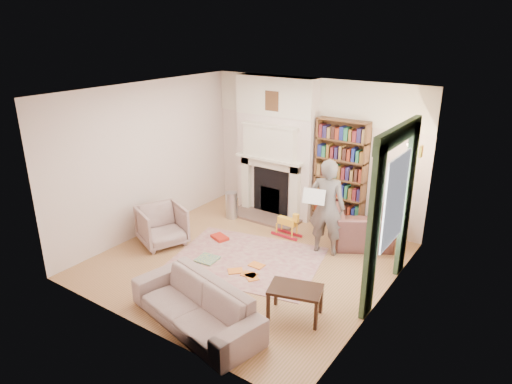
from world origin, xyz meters
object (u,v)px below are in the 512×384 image
Objects in this scene: armchair_left at (162,226)px; sofa at (195,305)px; man_reading at (327,207)px; coffee_table at (295,302)px; bookcase at (341,169)px; paraffin_heater at (232,205)px; rocking_horse at (287,224)px; armchair_reading at (363,228)px.

armchair_left is 2.51m from sofa.
armchair_left is 0.46× the size of man_reading.
armchair_left is 1.11× the size of coffee_table.
bookcase is at bearing 99.66° from sofa.
armchair_left reaches higher than coffee_table.
paraffin_heater is (-2.24, 0.28, -0.57)m from man_reading.
armchair_left is 0.39× the size of sofa.
bookcase reaches higher than paraffin_heater.
bookcase is at bearing 59.20° from rocking_horse.
bookcase is 3.46m from armchair_left.
man_reading is 2.33m from paraffin_heater.
man_reading is 1.07m from rocking_horse.
bookcase is 2.39× the size of armchair_left.
rocking_horse is (-1.38, 2.09, 0.02)m from coffee_table.
armchair_left is 1.41× the size of paraffin_heater.
coffee_table is 2.50m from rocking_horse.
man_reading reaches higher than sofa.
armchair_left is 1.39× the size of rocking_horse.
coffee_table is at bearing -55.66° from rocking_horse.
man_reading reaches higher than armchair_left.
armchair_reading is (0.73, -0.52, -0.84)m from bookcase.
coffee_table is at bearing 92.30° from man_reading.
bookcase is 1.45m from rocking_horse.
armchair_left is 1.67m from paraffin_heater.
paraffin_heater reaches higher than coffee_table.
armchair_reading is at bearing -35.29° from bookcase.
armchair_left is at bearing -136.78° from rocking_horse.
bookcase reaches higher than coffee_table.
rocking_horse is at bearing -24.36° from armchair_left.
sofa is 2.84× the size of coffee_table.
bookcase reaches higher than man_reading.
coffee_table is 1.27× the size of paraffin_heater.
sofa is at bearing -101.47° from armchair_left.
armchair_reading is 2.52m from coffee_table.
man_reading is (2.55, 1.36, 0.49)m from armchair_left.
paraffin_heater is at bearing 132.42° from sofa.
rocking_horse is (-0.59, -0.95, -0.93)m from bookcase.
bookcase is 0.93× the size of sofa.
paraffin_heater is (-2.69, -0.32, -0.06)m from armchair_reading.
paraffin_heater is (-2.75, 2.20, 0.05)m from coffee_table.
sofa reaches higher than rocking_horse.
bookcase is 1.23m from armchair_reading.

